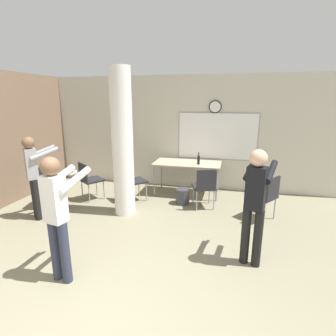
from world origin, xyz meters
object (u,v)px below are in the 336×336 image
at_px(chair_table_left, 132,179).
at_px(person_watching_back, 34,172).
at_px(chair_table_right, 205,185).
at_px(person_playing_front, 57,210).
at_px(bottle_on_table, 199,160).
at_px(chair_near_pillar, 89,178).
at_px(chair_mid_room, 266,194).
at_px(person_playing_side, 255,199).
at_px(folding_table, 187,165).
at_px(chair_by_left_wall, 48,184).

distance_m(chair_table_left, person_watching_back, 1.96).
height_order(chair_table_right, person_playing_front, person_playing_front).
bearing_deg(bottle_on_table, chair_near_pillar, -161.46).
height_order(chair_mid_room, person_watching_back, person_watching_back).
bearing_deg(person_playing_side, person_playing_front, -158.69).
bearing_deg(chair_table_right, folding_table, 122.13).
bearing_deg(chair_by_left_wall, folding_table, 28.87).
height_order(chair_table_left, chair_near_pillar, same).
height_order(folding_table, chair_near_pillar, chair_near_pillar).
bearing_deg(folding_table, person_watching_back, -141.87).
bearing_deg(person_playing_front, bottle_on_table, 69.23).
bearing_deg(person_playing_front, folding_table, 73.91).
height_order(bottle_on_table, chair_mid_room, bottle_on_table).
bearing_deg(folding_table, person_playing_side, -62.46).
height_order(chair_near_pillar, person_playing_front, person_playing_front).
distance_m(chair_mid_room, chair_by_left_wall, 4.37).
xyz_separation_m(bottle_on_table, person_playing_side, (1.05, -2.44, 0.07)).
xyz_separation_m(person_playing_front, person_watching_back, (-1.55, 1.45, -0.01)).
relative_size(bottle_on_table, person_playing_front, 0.17).
bearing_deg(chair_near_pillar, person_watching_back, -112.84).
xyz_separation_m(chair_by_left_wall, person_playing_front, (1.69, -1.97, 0.43)).
xyz_separation_m(person_watching_back, person_playing_side, (3.87, -0.55, 0.03)).
distance_m(bottle_on_table, chair_table_left, 1.57).
relative_size(folding_table, bottle_on_table, 5.64).
bearing_deg(person_playing_front, person_playing_side, 21.31).
distance_m(chair_table_left, chair_table_right, 1.61).
xyz_separation_m(bottle_on_table, chair_by_left_wall, (-2.96, -1.38, -0.37)).
xyz_separation_m(chair_mid_room, person_playing_side, (-0.33, -1.48, 0.44)).
bearing_deg(chair_near_pillar, person_playing_front, -67.01).
distance_m(chair_mid_room, chair_table_left, 2.79).
xyz_separation_m(bottle_on_table, chair_mid_room, (1.39, -0.96, -0.37)).
relative_size(bottle_on_table, chair_table_left, 0.32).
bearing_deg(chair_table_left, person_watching_back, -138.71).
bearing_deg(chair_near_pillar, chair_by_left_wall, -135.85).
height_order(chair_table_right, person_watching_back, person_watching_back).
bearing_deg(person_watching_back, chair_near_pillar, 67.16).
bearing_deg(person_playing_front, chair_near_pillar, 112.99).
bearing_deg(chair_by_left_wall, chair_table_right, 12.25).
relative_size(chair_table_left, person_playing_side, 0.54).
xyz_separation_m(chair_table_left, chair_table_right, (1.61, -0.05, 0.00)).
bearing_deg(chair_table_right, person_playing_front, -119.29).
relative_size(bottle_on_table, person_playing_side, 0.17).
height_order(bottle_on_table, person_watching_back, person_watching_back).
height_order(chair_mid_room, person_playing_side, person_playing_side).
bearing_deg(folding_table, chair_table_left, -146.42).
relative_size(chair_mid_room, person_watching_back, 0.55).
xyz_separation_m(chair_table_left, person_playing_front, (0.11, -2.71, 0.43)).
bearing_deg(person_watching_back, chair_by_left_wall, 105.31).
bearing_deg(chair_mid_room, person_watching_back, -167.51).
relative_size(chair_table_right, person_watching_back, 0.55).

